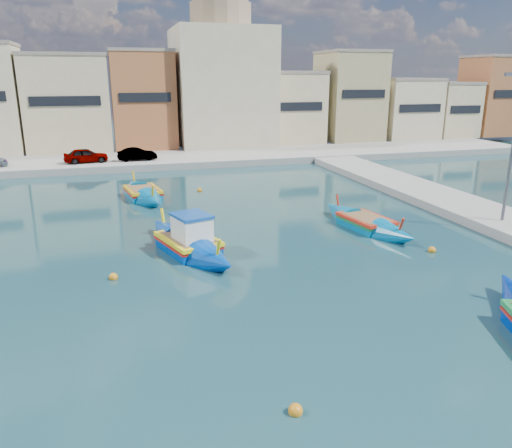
{
  "coord_description": "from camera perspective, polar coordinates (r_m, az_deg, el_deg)",
  "views": [
    {
      "loc": [
        -1.97,
        -14.61,
        7.79
      ],
      "look_at": [
        4.0,
        6.0,
        1.4
      ],
      "focal_mm": 35.0,
      "sensor_mm": 36.0,
      "label": 1
    }
  ],
  "objects": [
    {
      "name": "luzzu_green",
      "position": [
        33.96,
        -12.78,
        3.34
      ],
      "size": [
        3.11,
        7.71,
        2.36
      ],
      "color": "#006199",
      "rests_on": "ground"
    },
    {
      "name": "north_quay",
      "position": [
        47.25,
        -13.66,
        6.99
      ],
      "size": [
        80.0,
        8.0,
        0.6
      ],
      "primitive_type": "cube",
      "color": "gray",
      "rests_on": "ground"
    },
    {
      "name": "church_block",
      "position": [
        55.91,
        -3.96,
        17.17
      ],
      "size": [
        10.0,
        10.0,
        19.1
      ],
      "color": "beige",
      "rests_on": "ground"
    },
    {
      "name": "luzzu_cyan_mid",
      "position": [
        27.14,
        12.45,
        0.01
      ],
      "size": [
        2.95,
        7.73,
        2.23
      ],
      "color": "#006CA3",
      "rests_on": "ground"
    },
    {
      "name": "parked_cars",
      "position": [
        45.79,
        -21.4,
        7.15
      ],
      "size": [
        16.17,
        1.98,
        1.25
      ],
      "color": "#4C1919",
      "rests_on": "north_quay"
    },
    {
      "name": "ground",
      "position": [
        16.67,
        -7.64,
        -11.43
      ],
      "size": [
        160.0,
        160.0,
        0.0
      ],
      "primitive_type": "plane",
      "color": "#14383E",
      "rests_on": "ground"
    },
    {
      "name": "luzzu_blue_cabin",
      "position": [
        23.17,
        -7.71,
        -2.31
      ],
      "size": [
        4.24,
        8.3,
        2.86
      ],
      "color": "#003EA7",
      "rests_on": "ground"
    },
    {
      "name": "mooring_buoys",
      "position": [
        22.89,
        -7.14,
        -3.24
      ],
      "size": [
        21.94,
        24.77,
        0.36
      ],
      "color": "orange",
      "rests_on": "ground"
    },
    {
      "name": "quay_street_lamp",
      "position": [
        28.52,
        27.19,
        7.82
      ],
      "size": [
        1.18,
        0.16,
        8.0
      ],
      "color": "#595B60",
      "rests_on": "ground"
    },
    {
      "name": "north_townhouses",
      "position": [
        54.74,
        -7.24,
        13.52
      ],
      "size": [
        83.2,
        7.87,
        10.19
      ],
      "color": "#CAB78C",
      "rests_on": "ground"
    }
  ]
}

